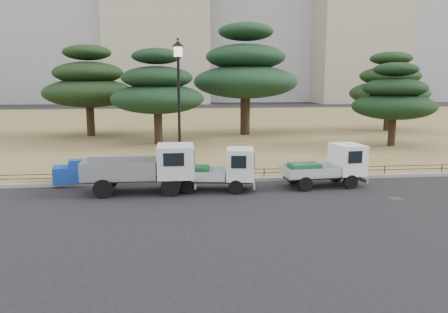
{
  "coord_description": "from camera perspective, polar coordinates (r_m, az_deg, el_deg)",
  "views": [
    {
      "loc": [
        -2.31,
        -17.05,
        4.56
      ],
      "look_at": [
        0.0,
        2.0,
        1.3
      ],
      "focal_mm": 35.0,
      "sensor_mm": 36.0,
      "label": 1
    }
  ],
  "objects": [
    {
      "name": "pipe_fence",
      "position": [
        20.35,
        -0.25,
        -2.04
      ],
      "size": [
        38.0,
        0.04,
        0.4
      ],
      "color": "black",
      "rests_on": "lawn"
    },
    {
      "name": "lawn",
      "position": [
        47.91,
        -4.13,
        4.25
      ],
      "size": [
        120.0,
        56.0,
        0.15
      ],
      "primitive_type": "cube",
      "color": "olive",
      "rests_on": "ground"
    },
    {
      "name": "tarp_pile",
      "position": [
        20.74,
        -19.26,
        -2.03
      ],
      "size": [
        1.72,
        1.4,
        1.02
      ],
      "rotation": [
        0.0,
        0.0,
        0.19
      ],
      "color": "#143DA1",
      "rests_on": "lawn"
    },
    {
      "name": "pine_east_near",
      "position": [
        32.73,
        21.32,
        7.11
      ],
      "size": [
        5.72,
        5.72,
        5.78
      ],
      "color": "black",
      "rests_on": "lawn"
    },
    {
      "name": "pine_east_far",
      "position": [
        43.19,
        20.79,
        8.66
      ],
      "size": [
        7.12,
        7.12,
        7.16
      ],
      "color": "black",
      "rests_on": "lawn"
    },
    {
      "name": "ground",
      "position": [
        17.8,
        0.78,
        -5.2
      ],
      "size": [
        220.0,
        220.0,
        0.0
      ],
      "primitive_type": "plane",
      "color": "black"
    },
    {
      "name": "manhole",
      "position": [
        18.7,
        21.55,
        -5.15
      ],
      "size": [
        0.6,
        0.6,
        0.01
      ],
      "primitive_type": "cylinder",
      "color": "#2D2D30",
      "rests_on": "ground"
    },
    {
      "name": "truck_kei_rear",
      "position": [
        19.87,
        13.55,
        -1.16
      ],
      "size": [
        3.67,
        1.84,
        1.86
      ],
      "rotation": [
        0.0,
        0.0,
        0.1
      ],
      "color": "black",
      "rests_on": "ground"
    },
    {
      "name": "pine_center_right",
      "position": [
        37.37,
        2.82,
        11.13
      ],
      "size": [
        8.76,
        8.76,
        9.3
      ],
      "color": "black",
      "rests_on": "lawn"
    },
    {
      "name": "pine_center_left",
      "position": [
        31.82,
        -8.71,
        8.67
      ],
      "size": [
        6.69,
        6.69,
        6.8
      ],
      "color": "black",
      "rests_on": "lawn"
    },
    {
      "name": "pine_west_near",
      "position": [
        38.13,
        -17.26,
        9.05
      ],
      "size": [
        7.45,
        7.45,
        7.45
      ],
      "color": "black",
      "rests_on": "lawn"
    },
    {
      "name": "truck_large",
      "position": [
        18.5,
        -10.09,
        -1.28
      ],
      "size": [
        4.56,
        1.88,
        1.98
      ],
      "rotation": [
        0.0,
        0.0,
        -0.01
      ],
      "color": "black",
      "rests_on": "ground"
    },
    {
      "name": "truck_kei_front",
      "position": [
        18.58,
        -0.49,
        -1.72
      ],
      "size": [
        3.6,
        1.94,
        1.81
      ],
      "rotation": [
        0.0,
        0.0,
        -0.15
      ],
      "color": "black",
      "rests_on": "ground"
    },
    {
      "name": "street_lamp",
      "position": [
        19.95,
        -5.95,
        9.04
      ],
      "size": [
        0.56,
        0.56,
        6.24
      ],
      "color": "black",
      "rests_on": "lawn"
    },
    {
      "name": "curb",
      "position": [
        20.28,
        -0.2,
        -3.12
      ],
      "size": [
        120.0,
        0.25,
        0.16
      ],
      "primitive_type": "cube",
      "color": "gray",
      "rests_on": "ground"
    }
  ]
}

